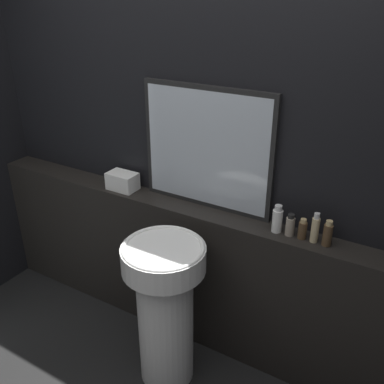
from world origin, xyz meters
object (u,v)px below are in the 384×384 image
at_px(mirror, 206,149).
at_px(towel_stack, 123,181).
at_px(shampoo_bottle, 277,220).
at_px(hand_soap_bottle, 328,234).
at_px(body_wash_bottle, 315,229).
at_px(pedestal_sink, 165,305).
at_px(conditioner_bottle, 290,225).
at_px(lotion_bottle, 302,229).

height_order(mirror, towel_stack, mirror).
bearing_deg(shampoo_bottle, hand_soap_bottle, 0.00).
distance_m(towel_stack, hand_soap_bottle, 1.27).
xyz_separation_m(body_wash_bottle, hand_soap_bottle, (0.06, -0.00, -0.01)).
relative_size(pedestal_sink, hand_soap_bottle, 6.52).
bearing_deg(conditioner_bottle, pedestal_sink, -144.22).
bearing_deg(lotion_bottle, pedestal_sink, -147.30).
bearing_deg(shampoo_bottle, mirror, 171.08).
xyz_separation_m(shampoo_bottle, body_wash_bottle, (0.20, 0.00, 0.00)).
xyz_separation_m(towel_stack, conditioner_bottle, (1.08, 0.00, 0.00)).
xyz_separation_m(mirror, shampoo_bottle, (0.46, -0.07, -0.28)).
xyz_separation_m(shampoo_bottle, lotion_bottle, (0.13, 0.00, -0.02)).
relative_size(conditioner_bottle, hand_soap_bottle, 0.88).
bearing_deg(mirror, lotion_bottle, -6.93).
height_order(towel_stack, shampoo_bottle, shampoo_bottle).
height_order(pedestal_sink, hand_soap_bottle, hand_soap_bottle).
relative_size(pedestal_sink, towel_stack, 4.81).
xyz_separation_m(conditioner_bottle, body_wash_bottle, (0.13, 0.00, 0.02)).
distance_m(mirror, hand_soap_bottle, 0.77).
bearing_deg(body_wash_bottle, hand_soap_bottle, -0.00).
bearing_deg(conditioner_bottle, body_wash_bottle, 0.00).
relative_size(shampoo_bottle, hand_soap_bottle, 1.11).
bearing_deg(lotion_bottle, hand_soap_bottle, -0.00).
height_order(shampoo_bottle, conditioner_bottle, shampoo_bottle).
bearing_deg(pedestal_sink, shampoo_bottle, 39.73).
height_order(shampoo_bottle, lotion_bottle, shampoo_bottle).
height_order(conditioner_bottle, lotion_bottle, conditioner_bottle).
bearing_deg(hand_soap_bottle, mirror, 174.26).
height_order(pedestal_sink, conditioner_bottle, conditioner_bottle).
bearing_deg(mirror, shampoo_bottle, -8.92).
bearing_deg(pedestal_sink, conditioner_bottle, 35.78).
relative_size(mirror, lotion_bottle, 7.13).
height_order(lotion_bottle, hand_soap_bottle, hand_soap_bottle).
bearing_deg(mirror, pedestal_sink, -89.41).
bearing_deg(lotion_bottle, conditioner_bottle, 180.00).
bearing_deg(hand_soap_bottle, body_wash_bottle, 180.00).
distance_m(shampoo_bottle, hand_soap_bottle, 0.26).
xyz_separation_m(mirror, hand_soap_bottle, (0.72, -0.07, -0.28)).
distance_m(pedestal_sink, mirror, 0.88).
bearing_deg(lotion_bottle, mirror, 173.07).
height_order(towel_stack, conditioner_bottle, conditioner_bottle).
distance_m(conditioner_bottle, body_wash_bottle, 0.13).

